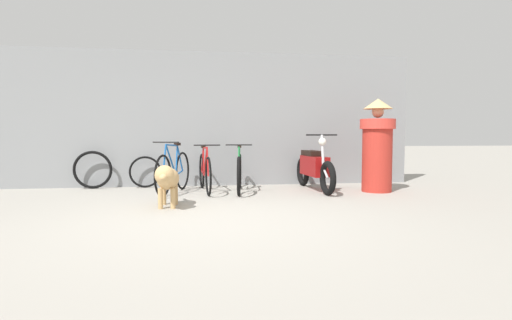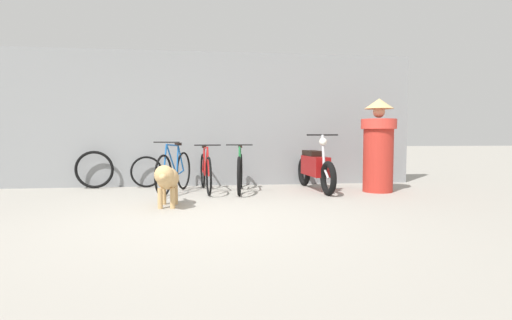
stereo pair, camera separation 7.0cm
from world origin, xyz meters
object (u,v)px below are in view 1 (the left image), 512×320
Objects in this scene: stray_dog at (167,179)px; spare_tire_left at (145,172)px; bicycle_2 at (239,172)px; motorcycle at (314,168)px; bicycle_0 at (173,172)px; person_in_robes at (377,145)px; spare_tire_right at (93,170)px; bicycle_1 at (205,172)px.

stray_dog reaches higher than spare_tire_left.
bicycle_2 is 0.85× the size of motorcycle.
bicycle_2 is 2.65× the size of spare_tire_left.
motorcycle is (2.60, 0.01, 0.04)m from bicycle_0.
person_in_robes is (3.68, 1.15, 0.44)m from stray_dog.
bicycle_2 is at bearing 19.27° from person_in_robes.
spare_tire_right is at bearing -142.38° from stray_dog.
motorcycle is 1.22m from person_in_robes.
bicycle_0 is 0.99× the size of bicycle_2.
motorcycle is 1.15× the size of person_in_robes.
spare_tire_left is at bearing -162.58° from stray_dog.
bicycle_0 reaches higher than bicycle_1.
stray_dog is at bearing -74.86° from spare_tire_left.
bicycle_1 is 1.04× the size of bicycle_2.
spare_tire_right reaches higher than stray_dog.
bicycle_2 is 2.88m from spare_tire_right.
bicycle_1 is 1.61× the size of stray_dog.
motorcycle is (1.42, 0.02, 0.06)m from bicycle_2.
spare_tire_right is (-5.27, 1.11, -0.49)m from person_in_robes.
motorcycle is (2.04, -0.08, 0.06)m from bicycle_1.
spare_tire_left is at bearing -108.02° from bicycle_2.
bicycle_2 is 1.42m from motorcycle.
person_in_robes is 2.31× the size of spare_tire_right.
motorcycle is at bearing 122.02° from stray_dog.
spare_tire_left is (-4.29, 1.13, -0.54)m from person_in_robes.
motorcycle reaches higher than bicycle_0.
bicycle_2 is (0.62, -0.10, -0.01)m from bicycle_1.
bicycle_0 is at bearing -87.09° from bicycle_1.
spare_tire_right is (-1.60, 2.26, -0.05)m from stray_dog.
bicycle_2 is 1.87m from stray_dog.
motorcycle reaches higher than stray_dog.
person_in_robes is (1.09, -0.33, 0.43)m from motorcycle.
bicycle_1 is at bearing 18.82° from person_in_robes.
stray_dog is at bearing 43.65° from person_in_robes.
bicycle_1 is at bearing 162.99° from stray_dog.
motorcycle is at bearing 106.69° from bicycle_0.
bicycle_0 is 0.57m from bicycle_1.
person_in_robes reaches higher than bicycle_2.
stray_dog is at bearing -63.97° from motorcycle.
bicycle_2 reaches higher than bicycle_1.
bicycle_1 is 1.36m from spare_tire_left.
motorcycle is at bearing 97.42° from bicycle_2.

